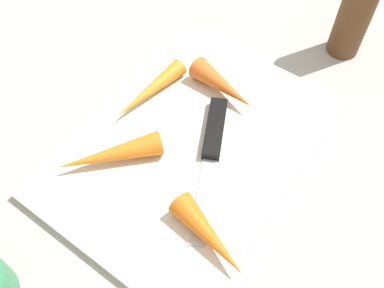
{
  "coord_description": "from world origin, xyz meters",
  "views": [
    {
      "loc": [
        -0.24,
        -0.18,
        0.45
      ],
      "look_at": [
        0.0,
        0.0,
        0.01
      ],
      "focal_mm": 39.71,
      "sensor_mm": 36.0,
      "label": 1
    }
  ],
  "objects_px": {
    "cutting_board": "(192,147)",
    "carrot_shortest": "(223,86)",
    "carrot_long": "(149,91)",
    "carrot_longest": "(109,155)",
    "carrot_short": "(209,236)",
    "pepper_grinder": "(358,7)",
    "knife": "(214,137)"
  },
  "relations": [
    {
      "from": "cutting_board",
      "to": "carrot_long",
      "type": "xyz_separation_m",
      "value": [
        0.03,
        0.09,
        0.02
      ]
    },
    {
      "from": "cutting_board",
      "to": "carrot_short",
      "type": "height_order",
      "value": "carrot_short"
    },
    {
      "from": "carrot_short",
      "to": "pepper_grinder",
      "type": "relative_size",
      "value": 0.66
    },
    {
      "from": "cutting_board",
      "to": "carrot_long",
      "type": "distance_m",
      "value": 0.1
    },
    {
      "from": "knife",
      "to": "carrot_short",
      "type": "bearing_deg",
      "value": 5.3
    },
    {
      "from": "cutting_board",
      "to": "carrot_short",
      "type": "bearing_deg",
      "value": -135.96
    },
    {
      "from": "cutting_board",
      "to": "carrot_shortest",
      "type": "xyz_separation_m",
      "value": [
        0.09,
        0.01,
        0.02
      ]
    },
    {
      "from": "cutting_board",
      "to": "carrot_shortest",
      "type": "height_order",
      "value": "carrot_shortest"
    },
    {
      "from": "carrot_long",
      "to": "carrot_shortest",
      "type": "distance_m",
      "value": 0.1
    },
    {
      "from": "knife",
      "to": "carrot_long",
      "type": "xyz_separation_m",
      "value": [
        0.01,
        0.11,
        0.01
      ]
    },
    {
      "from": "carrot_shortest",
      "to": "pepper_grinder",
      "type": "bearing_deg",
      "value": 73.8
    },
    {
      "from": "carrot_short",
      "to": "carrot_shortest",
      "type": "bearing_deg",
      "value": 134.86
    },
    {
      "from": "carrot_longest",
      "to": "carrot_shortest",
      "type": "distance_m",
      "value": 0.18
    },
    {
      "from": "carrot_long",
      "to": "carrot_short",
      "type": "bearing_deg",
      "value": 62.0
    },
    {
      "from": "knife",
      "to": "carrot_longest",
      "type": "height_order",
      "value": "carrot_longest"
    },
    {
      "from": "carrot_long",
      "to": "carrot_shortest",
      "type": "height_order",
      "value": "carrot_shortest"
    },
    {
      "from": "cutting_board",
      "to": "pepper_grinder",
      "type": "height_order",
      "value": "pepper_grinder"
    },
    {
      "from": "carrot_longest",
      "to": "carrot_long",
      "type": "distance_m",
      "value": 0.11
    },
    {
      "from": "cutting_board",
      "to": "carrot_short",
      "type": "distance_m",
      "value": 0.13
    },
    {
      "from": "carrot_long",
      "to": "cutting_board",
      "type": "bearing_deg",
      "value": 78.4
    },
    {
      "from": "cutting_board",
      "to": "carrot_long",
      "type": "height_order",
      "value": "carrot_long"
    },
    {
      "from": "cutting_board",
      "to": "carrot_longest",
      "type": "bearing_deg",
      "value": 140.84
    },
    {
      "from": "carrot_shortest",
      "to": "carrot_short",
      "type": "distance_m",
      "value": 0.21
    },
    {
      "from": "carrot_long",
      "to": "carrot_longest",
      "type": "bearing_deg",
      "value": 20.23
    },
    {
      "from": "pepper_grinder",
      "to": "carrot_longest",
      "type": "bearing_deg",
      "value": 158.58
    },
    {
      "from": "cutting_board",
      "to": "pepper_grinder",
      "type": "relative_size",
      "value": 2.31
    },
    {
      "from": "knife",
      "to": "carrot_shortest",
      "type": "distance_m",
      "value": 0.08
    },
    {
      "from": "carrot_longest",
      "to": "pepper_grinder",
      "type": "height_order",
      "value": "pepper_grinder"
    },
    {
      "from": "carrot_shortest",
      "to": "carrot_long",
      "type": "bearing_deg",
      "value": -131.27
    },
    {
      "from": "carrot_longest",
      "to": "carrot_short",
      "type": "bearing_deg",
      "value": 122.1
    },
    {
      "from": "carrot_longest",
      "to": "carrot_shortest",
      "type": "bearing_deg",
      "value": -158.76
    },
    {
      "from": "carrot_longest",
      "to": "carrot_long",
      "type": "xyz_separation_m",
      "value": [
        0.11,
        0.03,
        -0.0
      ]
    }
  ]
}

